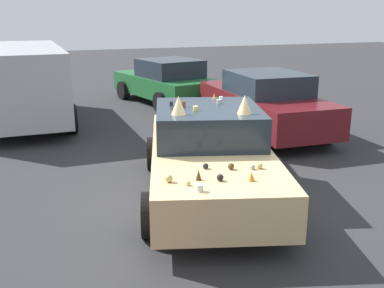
{
  "coord_description": "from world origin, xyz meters",
  "views": [
    {
      "loc": [
        -6.44,
        2.67,
        2.89
      ],
      "look_at": [
        0.0,
        0.3,
        0.9
      ],
      "focal_mm": 43.18,
      "sensor_mm": 36.0,
      "label": 1
    }
  ],
  "objects_px": {
    "parked_sedan_far_left": "(264,103)",
    "parked_van_near_right": "(23,81)",
    "art_car_decorated": "(209,154)",
    "parked_sedan_behind_right": "(166,81)"
  },
  "relations": [
    {
      "from": "art_car_decorated",
      "to": "parked_sedan_behind_right",
      "type": "relative_size",
      "value": 1.08
    },
    {
      "from": "parked_van_near_right",
      "to": "parked_sedan_far_left",
      "type": "xyz_separation_m",
      "value": [
        -2.96,
        -5.47,
        -0.4
      ]
    },
    {
      "from": "parked_van_near_right",
      "to": "parked_sedan_far_left",
      "type": "distance_m",
      "value": 6.24
    },
    {
      "from": "parked_van_near_right",
      "to": "art_car_decorated",
      "type": "bearing_deg",
      "value": 22.95
    },
    {
      "from": "parked_sedan_far_left",
      "to": "parked_van_near_right",
      "type": "bearing_deg",
      "value": 63.43
    },
    {
      "from": "art_car_decorated",
      "to": "parked_van_near_right",
      "type": "relative_size",
      "value": 0.93
    },
    {
      "from": "art_car_decorated",
      "to": "parked_sedan_far_left",
      "type": "relative_size",
      "value": 1.03
    },
    {
      "from": "art_car_decorated",
      "to": "parked_sedan_behind_right",
      "type": "distance_m",
      "value": 7.87
    },
    {
      "from": "parked_sedan_far_left",
      "to": "parked_sedan_behind_right",
      "type": "xyz_separation_m",
      "value": [
        4.43,
        1.12,
        -0.04
      ]
    },
    {
      "from": "parked_van_near_right",
      "to": "parked_sedan_far_left",
      "type": "relative_size",
      "value": 1.11
    }
  ]
}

